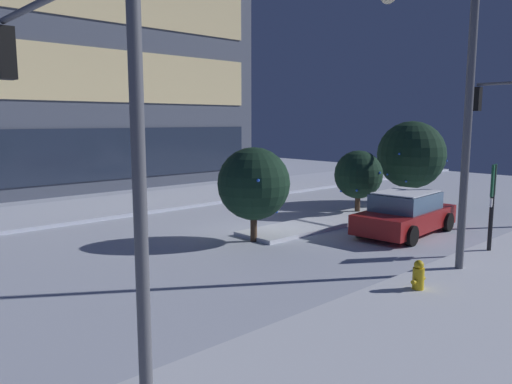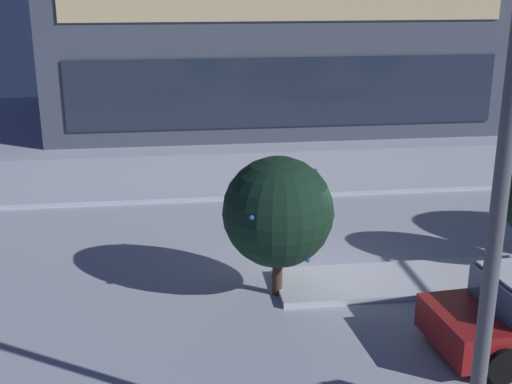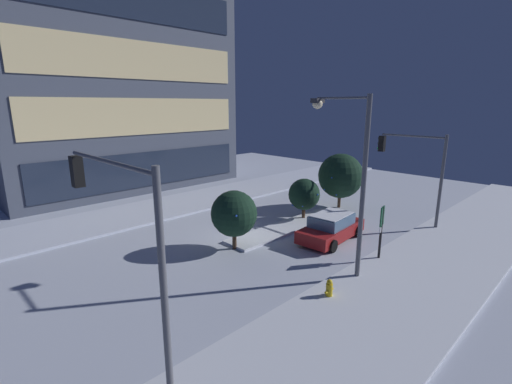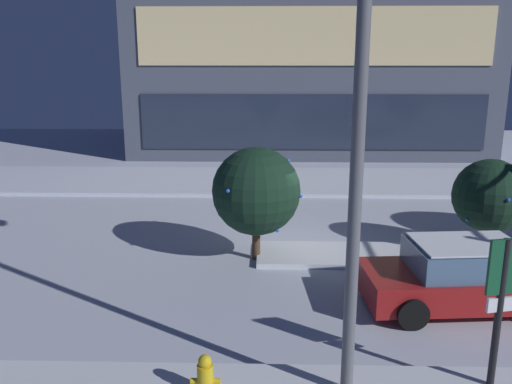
{
  "view_description": "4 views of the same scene",
  "coord_description": "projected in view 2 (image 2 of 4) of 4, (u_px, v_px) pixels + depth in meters",
  "views": [
    {
      "loc": [
        -11.41,
        -12.29,
        3.94
      ],
      "look_at": [
        0.28,
        0.44,
        1.43
      ],
      "focal_mm": 34.68,
      "sensor_mm": 36.0,
      "label": 1
    },
    {
      "loc": [
        -2.93,
        -13.78,
        6.66
      ],
      "look_at": [
        -1.2,
        -0.48,
        2.34
      ],
      "focal_mm": 47.32,
      "sensor_mm": 36.0,
      "label": 2
    },
    {
      "loc": [
        -12.14,
        -13.75,
        7.33
      ],
      "look_at": [
        1.59,
        0.22,
        2.5
      ],
      "focal_mm": 25.18,
      "sensor_mm": 36.0,
      "label": 3
    },
    {
      "loc": [
        -0.4,
        -14.37,
        5.4
      ],
      "look_at": [
        -0.77,
        0.34,
        1.66
      ],
      "focal_mm": 37.61,
      "sensor_mm": 36.0,
      "label": 4
    }
  ],
  "objects": [
    {
      "name": "street_lamp_arched",
      "position": [
        479.0,
        115.0,
        8.32
      ],
      "size": [
        0.56,
        2.73,
        7.71
      ],
      "rotation": [
        0.0,
        0.0,
        1.58
      ],
      "color": "#565960",
      "rests_on": "ground"
    },
    {
      "name": "ground",
      "position": [
        305.0,
        281.0,
        15.41
      ],
      "size": [
        52.0,
        52.0,
        0.0
      ],
      "primitive_type": "plane",
      "color": "silver"
    },
    {
      "name": "curb_strip_far",
      "position": [
        257.0,
        174.0,
        23.48
      ],
      "size": [
        52.0,
        5.2,
        0.14
      ],
      "primitive_type": "cube",
      "color": "silver",
      "rests_on": "ground"
    },
    {
      "name": "median_strip",
      "position": [
        470.0,
        276.0,
        15.47
      ],
      "size": [
        9.0,
        1.8,
        0.14
      ],
      "primitive_type": "cube",
      "color": "silver",
      "rests_on": "ground"
    },
    {
      "name": "decorated_tree_left_of_median",
      "position": [
        278.0,
        212.0,
        14.2
      ],
      "size": [
        2.42,
        2.37,
        3.09
      ],
      "color": "#473323",
      "rests_on": "ground"
    }
  ]
}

